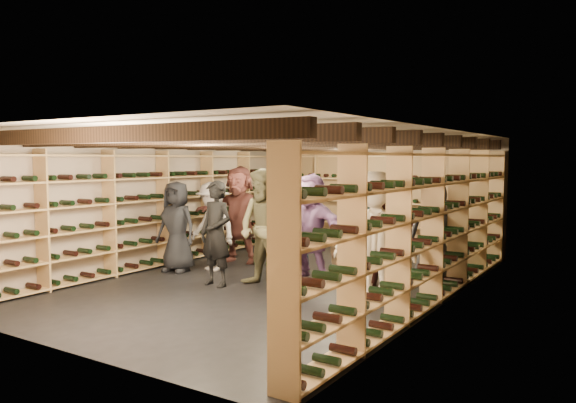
# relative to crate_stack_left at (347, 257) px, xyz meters

# --- Properties ---
(ground) EXTENTS (8.00, 8.00, 0.00)m
(ground) POSITION_rel_crate_stack_left_xyz_m (-0.63, -1.30, -0.26)
(ground) COLOR black
(ground) RESTS_ON ground
(walls) EXTENTS (5.52, 8.02, 2.40)m
(walls) POSITION_rel_crate_stack_left_xyz_m (-0.63, -1.30, 0.95)
(walls) COLOR tan
(walls) RESTS_ON ground
(ceiling) EXTENTS (5.50, 8.00, 0.01)m
(ceiling) POSITION_rel_crate_stack_left_xyz_m (-0.63, -1.30, 2.15)
(ceiling) COLOR beige
(ceiling) RESTS_ON walls
(ceiling_joists) EXTENTS (5.40, 7.12, 0.18)m
(ceiling_joists) POSITION_rel_crate_stack_left_xyz_m (-0.63, -1.30, 2.01)
(ceiling_joists) COLOR black
(ceiling_joists) RESTS_ON ground
(wine_rack_left) EXTENTS (0.32, 7.50, 2.15)m
(wine_rack_left) POSITION_rel_crate_stack_left_xyz_m (-3.20, -1.30, 0.82)
(wine_rack_left) COLOR tan
(wine_rack_left) RESTS_ON ground
(wine_rack_right) EXTENTS (0.32, 7.50, 2.15)m
(wine_rack_right) POSITION_rel_crate_stack_left_xyz_m (1.94, -1.30, 0.82)
(wine_rack_right) COLOR tan
(wine_rack_right) RESTS_ON ground
(wine_rack_back) EXTENTS (4.70, 0.30, 2.15)m
(wine_rack_back) POSITION_rel_crate_stack_left_xyz_m (-0.63, 2.53, 0.82)
(wine_rack_back) COLOR tan
(wine_rack_back) RESTS_ON ground
(crate_stack_left) EXTENTS (0.56, 0.42, 0.51)m
(crate_stack_left) POSITION_rel_crate_stack_left_xyz_m (0.00, 0.00, 0.00)
(crate_stack_left) COLOR tan
(crate_stack_left) RESTS_ON ground
(crate_stack_right) EXTENTS (0.59, 0.49, 0.51)m
(crate_stack_right) POSITION_rel_crate_stack_left_xyz_m (0.23, 0.00, 0.00)
(crate_stack_right) COLOR tan
(crate_stack_right) RESTS_ON ground
(crate_loose) EXTENTS (0.57, 0.45, 0.17)m
(crate_loose) POSITION_rel_crate_stack_left_xyz_m (0.64, 0.64, -0.17)
(crate_loose) COLOR tan
(crate_loose) RESTS_ON ground
(person_0) EXTENTS (0.83, 0.58, 1.60)m
(person_0) POSITION_rel_crate_stack_left_xyz_m (-2.57, -1.61, 0.55)
(person_0) COLOR black
(person_0) RESTS_ON ground
(person_1) EXTENTS (0.64, 0.45, 1.66)m
(person_1) POSITION_rel_crate_stack_left_xyz_m (-1.24, -2.11, 0.57)
(person_1) COLOR black
(person_1) RESTS_ON ground
(person_2) EXTENTS (0.95, 0.77, 1.85)m
(person_2) POSITION_rel_crate_stack_left_xyz_m (-0.53, -1.79, 0.67)
(person_2) COLOR brown
(person_2) RESTS_ON ground
(person_3) EXTENTS (1.29, 0.89, 1.82)m
(person_3) POSITION_rel_crate_stack_left_xyz_m (1.23, -1.60, 0.66)
(person_3) COLOR beige
(person_3) RESTS_ON ground
(person_4) EXTENTS (0.93, 0.61, 1.48)m
(person_4) POSITION_rel_crate_stack_left_xyz_m (0.67, -0.68, 0.48)
(person_4) COLOR #1D6480
(person_4) RESTS_ON ground
(person_5) EXTENTS (1.80, 0.85, 1.87)m
(person_5) POSITION_rel_crate_stack_left_xyz_m (-2.17, -0.31, 0.68)
(person_5) COLOR brown
(person_5) RESTS_ON ground
(person_6) EXTENTS (0.85, 0.56, 1.72)m
(person_6) POSITION_rel_crate_stack_left_xyz_m (-0.90, -0.44, 0.61)
(person_6) COLOR #1F2D45
(person_6) RESTS_ON ground
(person_7) EXTENTS (0.61, 0.45, 1.55)m
(person_7) POSITION_rel_crate_stack_left_xyz_m (-0.62, -1.25, 0.52)
(person_7) COLOR gray
(person_7) RESTS_ON ground
(person_8) EXTENTS (0.99, 0.90, 1.65)m
(person_8) POSITION_rel_crate_stack_left_xyz_m (1.05, -1.08, 0.57)
(person_8) COLOR #441E1C
(person_8) RESTS_ON ground
(person_9) EXTENTS (1.10, 0.73, 1.59)m
(person_9) POSITION_rel_crate_stack_left_xyz_m (-2.09, -1.19, 0.54)
(person_9) COLOR #A39B96
(person_9) RESTS_ON ground
(person_10) EXTENTS (1.06, 0.57, 1.72)m
(person_10) POSITION_rel_crate_stack_left_xyz_m (-1.63, -0.20, 0.60)
(person_10) COLOR #24462B
(person_10) RESTS_ON ground
(person_11) EXTENTS (1.70, 0.79, 1.76)m
(person_11) POSITION_rel_crate_stack_left_xyz_m (-0.28, -0.82, 0.62)
(person_11) COLOR #8E609B
(person_11) RESTS_ON ground
(person_12) EXTENTS (0.90, 0.70, 1.64)m
(person_12) POSITION_rel_crate_stack_left_xyz_m (1.55, -0.00, 0.56)
(person_12) COLOR #37373D
(person_12) RESTS_ON ground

